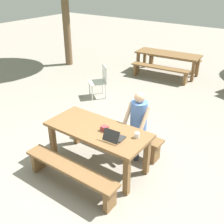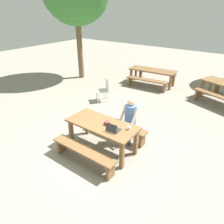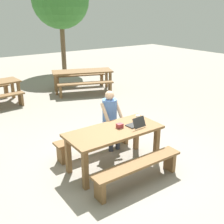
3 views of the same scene
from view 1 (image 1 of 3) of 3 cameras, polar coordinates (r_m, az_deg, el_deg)
ground_plane at (r=5.12m, az=-2.85°, el=-10.94°), size 30.00×30.00×0.00m
picnic_table_front at (r=4.74m, az=-3.03°, el=-4.66°), size 1.83×0.83×0.78m
bench_near at (r=4.51m, az=-8.73°, el=-12.21°), size 1.77×0.30×0.42m
bench_far at (r=5.41m, az=1.80°, el=-4.46°), size 1.77×0.30×0.42m
laptop at (r=4.35m, az=0.41°, el=-5.19°), size 0.30×0.31×0.21m
small_pouch at (r=4.60m, az=-1.56°, el=-3.45°), size 0.11×0.10×0.08m
coffee_mug at (r=4.42m, az=5.24°, el=-4.85°), size 0.08×0.08×0.09m
person_seated at (r=4.99m, az=5.40°, el=-1.79°), size 0.42×0.41×1.30m
plastic_chair at (r=7.61m, az=-2.48°, el=6.61°), size 0.62×0.62×0.90m
picnic_table_rear at (r=9.58m, az=11.59°, el=11.35°), size 2.20×0.94×0.72m
bench_rear_south at (r=9.07m, az=9.95°, el=8.67°), size 1.95×0.46×0.43m
bench_rear_north at (r=10.26m, az=12.75°, el=10.59°), size 1.95×0.46×0.43m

